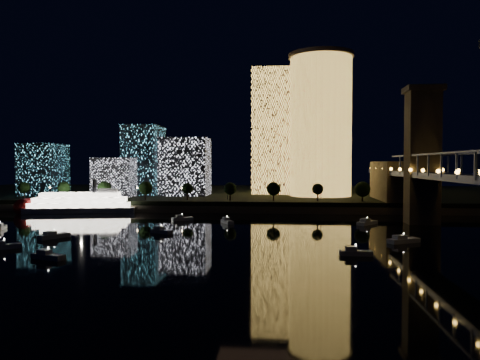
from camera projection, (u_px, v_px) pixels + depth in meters
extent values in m
plane|color=black|center=(230.00, 244.00, 127.51)|extent=(520.00, 520.00, 0.00)
cube|color=black|center=(260.00, 195.00, 286.64)|extent=(420.00, 160.00, 5.00)
cube|color=#6B5E4C|center=(251.00, 209.00, 209.05)|extent=(420.00, 6.00, 3.00)
cylinder|color=#FBBE50|center=(321.00, 127.00, 245.93)|extent=(32.00, 32.00, 72.35)
cylinder|color=#6B5E4C|center=(321.00, 56.00, 244.64)|extent=(34.00, 34.00, 2.00)
cube|color=#FBBE50|center=(272.00, 132.00, 266.73)|extent=(22.09, 22.09, 70.30)
cube|color=silver|center=(185.00, 166.00, 253.07)|extent=(25.13, 21.27, 30.93)
cube|color=#56CCEB|center=(144.00, 160.00, 259.22)|extent=(18.95, 24.64, 37.91)
cube|color=silver|center=(115.00, 177.00, 243.02)|extent=(20.08, 18.26, 20.08)
cube|color=#56CCEB|center=(44.00, 169.00, 254.78)|extent=(19.84, 21.82, 27.77)
cube|color=navy|center=(479.00, 179.00, 120.87)|extent=(10.00, 260.00, 2.00)
cube|color=#6B5E4C|center=(422.00, 158.00, 170.42)|extent=(11.00, 9.00, 48.00)
cube|color=#6B5E4C|center=(423.00, 89.00, 169.54)|extent=(13.00, 11.00, 2.00)
cube|color=navy|center=(460.00, 152.00, 121.09)|extent=(0.50, 150.00, 0.50)
cube|color=#6B5E4C|center=(391.00, 186.00, 220.61)|extent=(12.00, 40.00, 23.00)
cube|color=navy|center=(479.00, 166.00, 109.27)|extent=(0.50, 0.50, 7.00)
cube|color=navy|center=(444.00, 165.00, 133.15)|extent=(0.50, 0.50, 7.00)
cube|color=navy|center=(419.00, 165.00, 157.03)|extent=(0.50, 0.50, 7.00)
cube|color=navy|center=(401.00, 165.00, 180.92)|extent=(0.50, 0.50, 7.00)
sphere|color=#FFB038|center=(457.00, 172.00, 121.32)|extent=(1.20, 1.20, 1.20)
sphere|color=#FFB038|center=(410.00, 170.00, 166.10)|extent=(1.20, 1.20, 1.20)
sphere|color=#FFB038|center=(383.00, 169.00, 210.88)|extent=(1.20, 1.20, 1.20)
cube|color=silver|center=(81.00, 210.00, 210.48)|extent=(49.29, 20.58, 2.40)
cube|color=white|center=(81.00, 205.00, 210.40)|extent=(45.16, 18.79, 2.20)
cube|color=white|center=(81.00, 200.00, 210.32)|extent=(41.04, 16.99, 2.20)
cube|color=white|center=(81.00, 195.00, 210.24)|extent=(34.96, 14.78, 2.20)
cube|color=silver|center=(108.00, 191.00, 211.53)|extent=(9.07, 7.51, 1.80)
cylinder|color=black|center=(93.00, 186.00, 208.79)|extent=(1.40, 1.40, 6.01)
cylinder|color=black|center=(95.00, 186.00, 212.76)|extent=(1.40, 1.40, 6.01)
cylinder|color=maroon|center=(25.00, 206.00, 207.71)|extent=(8.70, 10.25, 7.01)
cube|color=silver|center=(404.00, 241.00, 129.75)|extent=(9.75, 7.23, 1.20)
cube|color=silver|center=(400.00, 237.00, 129.14)|extent=(4.09, 3.76, 1.00)
sphere|color=white|center=(404.00, 233.00, 129.68)|extent=(0.36, 0.36, 0.36)
cube|color=silver|center=(227.00, 222.00, 172.05)|extent=(5.69, 7.81, 1.20)
cube|color=silver|center=(226.00, 218.00, 173.05)|extent=(2.98, 3.26, 1.00)
sphere|color=white|center=(227.00, 216.00, 171.98)|extent=(0.36, 0.36, 0.36)
cube|color=silver|center=(48.00, 257.00, 107.42)|extent=(8.53, 4.91, 1.20)
cube|color=silver|center=(44.00, 251.00, 107.85)|extent=(3.35, 2.87, 1.00)
sphere|color=white|center=(48.00, 248.00, 107.35)|extent=(0.36, 0.36, 0.36)
cube|color=silver|center=(356.00, 253.00, 111.79)|extent=(7.79, 2.50, 1.20)
cube|color=silver|center=(351.00, 248.00, 111.86)|extent=(2.73, 2.03, 1.00)
sphere|color=white|center=(356.00, 245.00, 111.72)|extent=(0.36, 0.36, 0.36)
cube|color=silver|center=(367.00, 223.00, 168.74)|extent=(8.61, 9.48, 1.20)
cube|color=silver|center=(365.00, 220.00, 167.67)|extent=(4.12, 4.24, 1.00)
sphere|color=white|center=(367.00, 217.00, 168.67)|extent=(0.36, 0.36, 0.36)
cube|color=silver|center=(182.00, 219.00, 180.83)|extent=(8.28, 6.30, 1.20)
cube|color=silver|center=(179.00, 216.00, 180.28)|extent=(3.50, 3.24, 1.00)
sphere|color=white|center=(182.00, 214.00, 180.76)|extent=(0.36, 0.36, 0.36)
cube|color=silver|center=(4.00, 247.00, 120.29)|extent=(7.67, 7.12, 1.20)
sphere|color=white|center=(4.00, 239.00, 120.22)|extent=(0.36, 0.36, 0.36)
cube|color=silver|center=(54.00, 236.00, 137.80)|extent=(7.33, 9.28, 1.20)
cube|color=silver|center=(50.00, 233.00, 136.68)|extent=(3.71, 3.97, 1.00)
sphere|color=white|center=(54.00, 229.00, 137.73)|extent=(0.36, 0.36, 0.36)
cube|color=silver|center=(0.00, 228.00, 156.14)|extent=(4.35, 7.71, 1.20)
sphere|color=white|center=(0.00, 222.00, 156.07)|extent=(0.36, 0.36, 0.36)
cube|color=silver|center=(161.00, 231.00, 147.34)|extent=(7.76, 5.79, 1.20)
cube|color=silver|center=(159.00, 228.00, 147.94)|extent=(3.26, 3.00, 1.00)
sphere|color=white|center=(161.00, 225.00, 147.27)|extent=(0.36, 0.36, 0.36)
cylinder|color=black|center=(24.00, 195.00, 225.00)|extent=(0.70, 0.70, 4.00)
sphere|color=black|center=(24.00, 188.00, 224.87)|extent=(5.55, 5.55, 5.55)
cylinder|color=black|center=(64.00, 195.00, 223.15)|extent=(0.70, 0.70, 4.00)
sphere|color=black|center=(64.00, 188.00, 223.03)|extent=(5.92, 5.92, 5.92)
cylinder|color=black|center=(104.00, 195.00, 221.30)|extent=(0.70, 0.70, 4.00)
sphere|color=black|center=(104.00, 188.00, 221.18)|extent=(6.52, 6.52, 6.52)
cylinder|color=black|center=(146.00, 196.00, 219.45)|extent=(0.70, 0.70, 4.00)
sphere|color=black|center=(146.00, 188.00, 219.33)|extent=(6.31, 6.31, 6.31)
cylinder|color=black|center=(188.00, 196.00, 217.60)|extent=(0.70, 0.70, 4.00)
sphere|color=black|center=(187.00, 188.00, 217.48)|extent=(5.16, 5.16, 5.16)
cylinder|color=black|center=(230.00, 196.00, 215.75)|extent=(0.70, 0.70, 4.00)
sphere|color=black|center=(230.00, 189.00, 215.63)|extent=(5.80, 5.80, 5.80)
cylinder|color=black|center=(273.00, 196.00, 213.91)|extent=(0.70, 0.70, 4.00)
sphere|color=black|center=(274.00, 189.00, 213.78)|extent=(6.33, 6.33, 6.33)
cylinder|color=black|center=(318.00, 197.00, 212.06)|extent=(0.70, 0.70, 4.00)
sphere|color=black|center=(318.00, 189.00, 211.94)|extent=(5.09, 5.09, 5.09)
cylinder|color=black|center=(362.00, 197.00, 210.21)|extent=(0.70, 0.70, 4.00)
sphere|color=black|center=(363.00, 189.00, 210.09)|extent=(6.96, 6.96, 6.96)
cylinder|color=black|center=(50.00, 193.00, 230.03)|extent=(0.24, 0.24, 5.00)
sphere|color=#FFCC7F|center=(50.00, 187.00, 229.93)|extent=(0.70, 0.70, 0.70)
cylinder|color=black|center=(93.00, 193.00, 227.99)|extent=(0.24, 0.24, 5.00)
sphere|color=#FFCC7F|center=(93.00, 188.00, 227.89)|extent=(0.70, 0.70, 0.70)
cylinder|color=black|center=(137.00, 194.00, 225.96)|extent=(0.24, 0.24, 5.00)
sphere|color=#FFCC7F|center=(137.00, 188.00, 225.86)|extent=(0.70, 0.70, 0.70)
cylinder|color=black|center=(182.00, 194.00, 223.93)|extent=(0.24, 0.24, 5.00)
sphere|color=#FFCC7F|center=(182.00, 188.00, 223.83)|extent=(0.70, 0.70, 0.70)
cylinder|color=black|center=(227.00, 194.00, 221.89)|extent=(0.24, 0.24, 5.00)
sphere|color=#FFCC7F|center=(227.00, 188.00, 221.79)|extent=(0.70, 0.70, 0.70)
cylinder|color=black|center=(274.00, 194.00, 219.86)|extent=(0.24, 0.24, 5.00)
sphere|color=#FFCC7F|center=(274.00, 189.00, 219.76)|extent=(0.70, 0.70, 0.70)
cylinder|color=black|center=(321.00, 195.00, 217.83)|extent=(0.24, 0.24, 5.00)
sphere|color=#FFCC7F|center=(321.00, 189.00, 217.73)|extent=(0.70, 0.70, 0.70)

